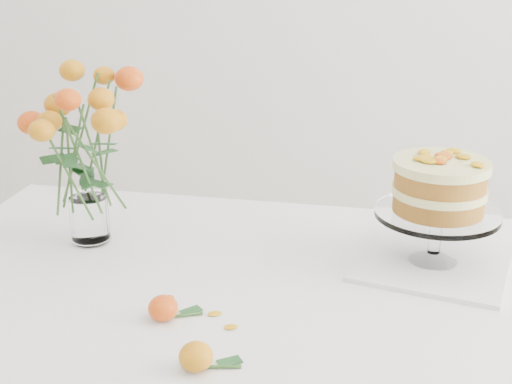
# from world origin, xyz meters

# --- Properties ---
(table) EXTENTS (1.43, 0.93, 0.76)m
(table) POSITION_xyz_m (0.00, 0.00, 0.67)
(table) COLOR tan
(table) RESTS_ON ground
(napkin) EXTENTS (0.36, 0.36, 0.01)m
(napkin) POSITION_xyz_m (0.38, 0.16, 0.76)
(napkin) COLOR silver
(napkin) RESTS_ON table
(cake_stand) EXTENTS (0.26, 0.26, 0.23)m
(cake_stand) POSITION_xyz_m (0.38, 0.16, 0.92)
(cake_stand) COLOR white
(cake_stand) RESTS_ON napkin
(rose_vase) EXTENTS (0.34, 0.34, 0.43)m
(rose_vase) POSITION_xyz_m (-0.38, 0.12, 1.01)
(rose_vase) COLOR white
(rose_vase) RESTS_ON table
(loose_rose_near) EXTENTS (0.10, 0.06, 0.05)m
(loose_rose_near) POSITION_xyz_m (-0.00, -0.31, 0.78)
(loose_rose_near) COLOR orange
(loose_rose_near) RESTS_ON table
(loose_rose_far) EXTENTS (0.09, 0.06, 0.05)m
(loose_rose_far) POSITION_xyz_m (-0.11, -0.17, 0.78)
(loose_rose_far) COLOR red
(loose_rose_far) RESTS_ON table
(stray_petal_a) EXTENTS (0.03, 0.02, 0.00)m
(stray_petal_a) POSITION_xyz_m (-0.12, -0.10, 0.76)
(stray_petal_a) COLOR #DE9E0E
(stray_petal_a) RESTS_ON table
(stray_petal_b) EXTENTS (0.03, 0.02, 0.00)m
(stray_petal_b) POSITION_xyz_m (-0.02, -0.14, 0.76)
(stray_petal_b) COLOR #DE9E0E
(stray_petal_b) RESTS_ON table
(stray_petal_c) EXTENTS (0.03, 0.02, 0.00)m
(stray_petal_c) POSITION_xyz_m (0.02, -0.18, 0.76)
(stray_petal_c) COLOR #DE9E0E
(stray_petal_c) RESTS_ON table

